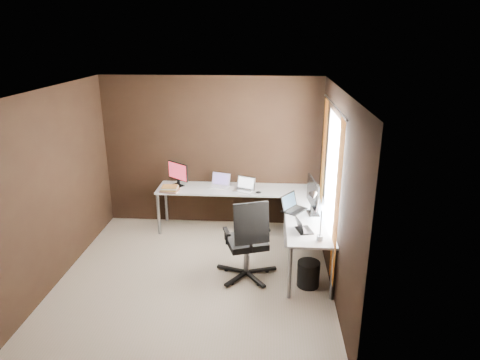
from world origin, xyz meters
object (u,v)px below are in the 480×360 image
Objects in this scene: laptop_white at (220,184)px; laptop_black_small at (303,228)px; monitor_left at (178,173)px; wastebasket at (308,274)px; monitor_right at (313,195)px; drawer_pedestal at (298,223)px; laptop_silver at (245,188)px; office_chair at (247,254)px; book_stack at (170,189)px; desk_lamp at (316,209)px; laptop_black_big at (292,207)px.

laptop_white is 2.03m from laptop_black_small.
monitor_left is 1.17× the size of wastebasket.
drawer_pedestal is at bearing 6.13° from monitor_right.
laptop_silver is 0.33× the size of office_chair.
monitor_right is 2.05× the size of book_stack.
office_chair is (0.12, -1.39, -0.44)m from laptop_silver.
laptop_white reaches higher than wastebasket.
desk_lamp reaches higher than wastebasket.
desk_lamp reaches higher than drawer_pedestal.
monitor_right is 2.11× the size of laptop_black_small.
wastebasket is at bearing 166.62° from monitor_right.
wastebasket is at bearing -33.76° from book_stack.
laptop_black_small is 0.48× the size of desk_lamp.
laptop_black_small is at bearing -34.91° from laptop_white.
laptop_silver is 1.90m from wastebasket.
laptop_silver is (-0.85, 0.28, 0.48)m from drawer_pedestal.
laptop_black_big is 1.02m from wastebasket.
office_chair is at bearing 113.27° from monitor_right.
desk_lamp is (-0.04, -0.75, 0.09)m from monitor_right.
laptop_white is 0.32× the size of office_chair.
drawer_pedestal is 0.97× the size of monitor_right.
desk_lamp is at bearing -34.67° from book_stack.
laptop_black_big is 1.42× the size of book_stack.
drawer_pedestal is 2.11m from book_stack.
book_stack is at bearing 146.24° from wastebasket.
laptop_black_small is at bearing -37.52° from laptop_silver.
monitor_right is 0.64m from laptop_black_small.
monitor_right reaches higher than drawer_pedestal.
monitor_right is 0.54× the size of office_chair.
laptop_white is at bearing 128.30° from wastebasket.
drawer_pedestal is at bearing 93.74° from desk_lamp.
laptop_white is 2.25m from wastebasket.
office_chair is at bearing 171.62° from laptop_black_big.
office_chair reaches higher than laptop_black_small.
monitor_left reaches higher than laptop_black_big.
office_chair reaches higher than monitor_left.
desk_lamp is (2.07, -1.77, 0.16)m from monitor_left.
book_stack is (-0.78, -0.28, -0.01)m from laptop_white.
monitor_right is 1.82× the size of wastebasket.
laptop_white reaches higher than drawer_pedestal.
drawer_pedestal is at bearing -16.20° from laptop_black_small.
monitor_left is at bearing 138.84° from desk_lamp.
monitor_left is 1.13m from laptop_silver.
laptop_black_small is at bearing -22.70° from office_chair.
drawer_pedestal is 2.00× the size of book_stack.
monitor_left is at bearing -162.26° from laptop_white.
laptop_black_big is at bearing -6.46° from laptop_black_small.
laptop_white is 0.99× the size of laptop_silver.
drawer_pedestal is at bearing 4.62° from laptop_silver.
laptop_black_big reaches higher than laptop_black_small.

